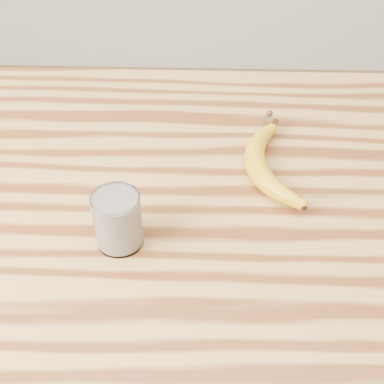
{
  "coord_description": "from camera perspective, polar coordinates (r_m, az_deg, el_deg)",
  "views": [
    {
      "loc": [
        -0.0,
        -0.68,
        1.52
      ],
      "look_at": [
        -0.02,
        -0.04,
        0.93
      ],
      "focal_mm": 50.0,
      "sensor_mm": 36.0,
      "label": 1
    }
  ],
  "objects": [
    {
      "name": "banana",
      "position": [
        0.94,
        6.79,
        2.8
      ],
      "size": [
        0.16,
        0.33,
        0.04
      ],
      "primitive_type": null,
      "rotation": [
        0.0,
        0.0,
        0.15
      ],
      "color": "gold",
      "rests_on": "table"
    },
    {
      "name": "smoothie_glass",
      "position": [
        0.81,
        -7.92,
        -2.96
      ],
      "size": [
        0.07,
        0.07,
        0.09
      ],
      "color": "white",
      "rests_on": "table"
    },
    {
      "name": "table",
      "position": [
        1.01,
        1.31,
        -5.07
      ],
      "size": [
        1.2,
        0.8,
        0.9
      ],
      "color": "#B68744",
      "rests_on": "ground"
    }
  ]
}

